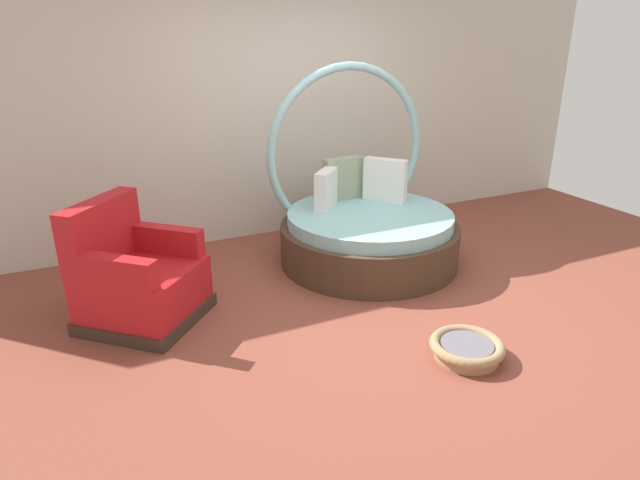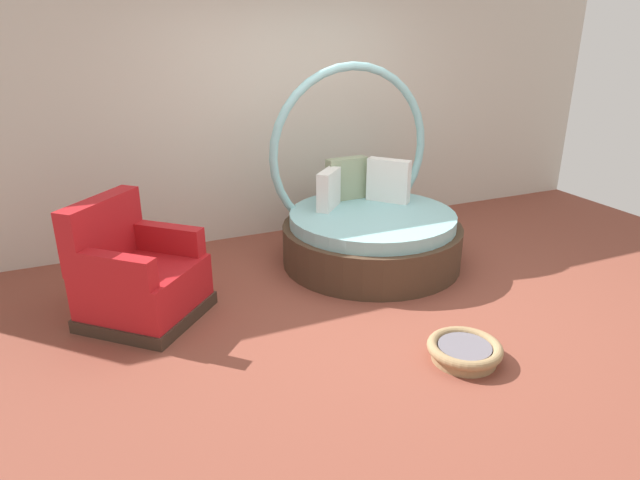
# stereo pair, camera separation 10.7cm
# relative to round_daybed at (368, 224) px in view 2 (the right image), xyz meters

# --- Properties ---
(ground_plane) EXTENTS (8.00, 8.00, 0.02)m
(ground_plane) POSITION_rel_round_daybed_xyz_m (-0.39, -0.85, -0.37)
(ground_plane) COLOR brown
(back_wall) EXTENTS (8.00, 0.12, 2.72)m
(back_wall) POSITION_rel_round_daybed_xyz_m (-0.39, 1.16, 1.00)
(back_wall) COLOR beige
(back_wall) RESTS_ON ground_plane
(round_daybed) EXTENTS (1.69, 1.69, 1.83)m
(round_daybed) POSITION_rel_round_daybed_xyz_m (0.00, 0.00, 0.00)
(round_daybed) COLOR #473323
(round_daybed) RESTS_ON ground_plane
(red_armchair) EXTENTS (1.13, 1.13, 0.94)m
(red_armchair) POSITION_rel_round_daybed_xyz_m (-2.17, -0.29, -0.03)
(red_armchair) COLOR #38281E
(red_armchair) RESTS_ON ground_plane
(pet_basket) EXTENTS (0.51, 0.51, 0.13)m
(pet_basket) POSITION_rel_round_daybed_xyz_m (-0.23, -1.81, -0.29)
(pet_basket) COLOR #9E7F56
(pet_basket) RESTS_ON ground_plane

